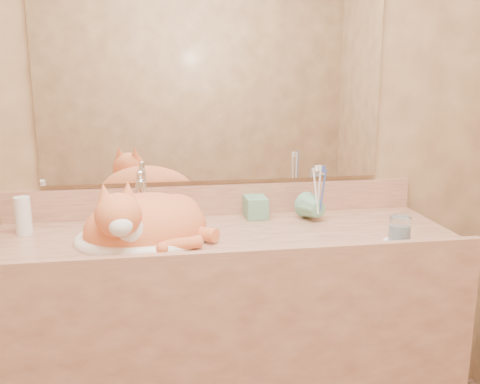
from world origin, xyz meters
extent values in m
cube|color=brown|center=(0.00, 1.00, 1.25)|extent=(2.40, 0.02, 2.50)
cube|color=white|center=(0.00, 0.99, 1.39)|extent=(1.30, 0.02, 0.80)
imported|color=#65A27E|center=(0.15, 0.87, 0.94)|extent=(0.08, 0.09, 0.18)
imported|color=#65A27E|center=(0.36, 0.80, 0.90)|extent=(0.13, 0.13, 0.09)
cylinder|color=white|center=(0.55, 0.53, 0.85)|extent=(0.10, 0.10, 0.01)
cylinder|color=white|center=(0.55, 0.53, 0.90)|extent=(0.07, 0.07, 0.08)
cylinder|color=white|center=(-0.69, 0.84, 0.92)|extent=(0.06, 0.06, 0.13)
camera|label=1|loc=(-0.23, -1.04, 1.41)|focal=40.00mm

